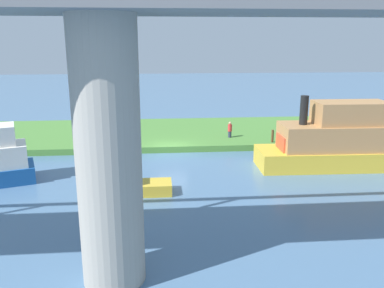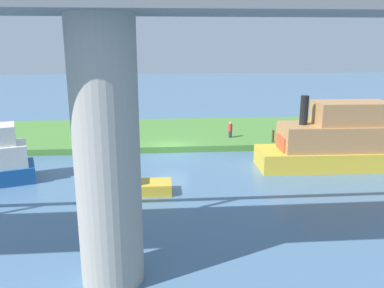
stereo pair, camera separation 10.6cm
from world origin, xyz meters
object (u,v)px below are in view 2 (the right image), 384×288
skiff_small (131,185)px  mooring_post (273,136)px  marker_buoy (128,250)px  motorboat_white (335,141)px  bridge_pylon (107,157)px  person_on_bank (230,130)px

skiff_small → mooring_post: bearing=-139.7°
skiff_small → marker_buoy: skiff_small is taller
motorboat_white → marker_buoy: bearing=38.8°
motorboat_white → marker_buoy: (13.64, 10.96, -1.64)m
marker_buoy → mooring_post: bearing=-123.4°
bridge_pylon → mooring_post: size_ratio=9.14×
mooring_post → motorboat_white: size_ratio=0.10×
person_on_bank → marker_buoy: (7.57, 18.39, -0.95)m
skiff_small → marker_buoy: (-0.29, 7.00, -0.27)m
person_on_bank → motorboat_white: motorboat_white is taller
bridge_pylon → person_on_bank: (-7.99, -20.05, -3.58)m
bridge_pylon → marker_buoy: bearing=-104.3°
person_on_bank → marker_buoy: bearing=67.6°
bridge_pylon → mooring_post: 21.58m
bridge_pylon → motorboat_white: bridge_pylon is taller
person_on_bank → skiff_small: (7.86, 11.39, -0.68)m
mooring_post → skiff_small: bearing=40.3°
bridge_pylon → marker_buoy: 4.85m
skiff_small → bridge_pylon: bearing=89.1°
person_on_bank → mooring_post: person_on_bank is taller
bridge_pylon → skiff_small: (-0.13, -8.66, -4.26)m
motorboat_white → skiff_small: bearing=15.9°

